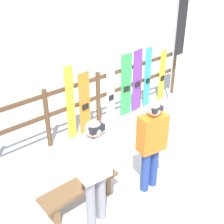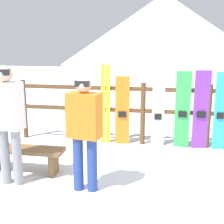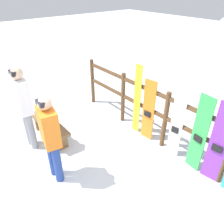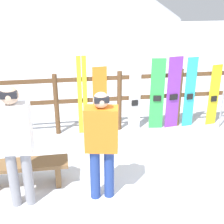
{
  "view_description": "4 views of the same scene",
  "coord_description": "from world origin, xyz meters",
  "views": [
    {
      "loc": [
        -3.83,
        -2.75,
        3.84
      ],
      "look_at": [
        -0.37,
        1.29,
        0.85
      ],
      "focal_mm": 50.0,
      "sensor_mm": 36.0,
      "label": 1
    },
    {
      "loc": [
        0.48,
        -4.09,
        2.16
      ],
      "look_at": [
        -0.45,
        1.07,
        0.93
      ],
      "focal_mm": 50.0,
      "sensor_mm": 36.0,
      "label": 2
    },
    {
      "loc": [
        2.23,
        -1.06,
        3.14
      ],
      "look_at": [
        -0.53,
        1.2,
        0.99
      ],
      "focal_mm": 35.0,
      "sensor_mm": 36.0,
      "label": 3
    },
    {
      "loc": [
        -1.09,
        -3.83,
        3.02
      ],
      "look_at": [
        -0.34,
        1.03,
        0.91
      ],
      "focal_mm": 50.0,
      "sensor_mm": 36.0,
      "label": 4
    }
  ],
  "objects": [
    {
      "name": "ground_plane",
      "position": [
        0.0,
        0.0,
        0.0
      ],
      "size": [
        40.0,
        40.0,
        0.0
      ],
      "primitive_type": "plane",
      "color": "white"
    },
    {
      "name": "fence",
      "position": [
        0.0,
        2.19,
        0.76
      ],
      "size": [
        5.34,
        0.1,
        1.3
      ],
      "color": "brown",
      "rests_on": "ground"
    },
    {
      "name": "bench",
      "position": [
        -1.8,
        0.42,
        0.32
      ],
      "size": [
        1.34,
        0.36,
        0.42
      ],
      "color": "brown",
      "rests_on": "ground"
    },
    {
      "name": "person_white",
      "position": [
        -1.8,
        -0.02,
        1.05
      ],
      "size": [
        0.46,
        0.28,
        1.8
      ],
      "color": "gray",
      "rests_on": "ground"
    },
    {
      "name": "person_orange",
      "position": [
        -0.65,
        -0.02,
        0.96
      ],
      "size": [
        0.5,
        0.33,
        1.66
      ],
      "color": "navy",
      "rests_on": "ground"
    },
    {
      "name": "ski_pair_yellow",
      "position": [
        -0.77,
        2.14,
        0.83
      ],
      "size": [
        0.2,
        0.02,
        1.66
      ],
      "color": "yellow",
      "rests_on": "ground"
    },
    {
      "name": "snowboard_orange",
      "position": [
        -0.42,
        2.14,
        0.71
      ],
      "size": [
        0.3,
        0.08,
        1.43
      ],
      "color": "orange",
      "rests_on": "ground"
    },
    {
      "name": "snowboard_white",
      "position": [
        0.32,
        2.14,
        0.69
      ],
      "size": [
        0.25,
        0.08,
        1.39
      ],
      "color": "white",
      "rests_on": "ground"
    },
    {
      "name": "snowboard_green",
      "position": [
        0.8,
        2.14,
        0.77
      ],
      "size": [
        0.3,
        0.08,
        1.55
      ],
      "color": "green",
      "rests_on": "ground"
    },
    {
      "name": "snowboard_purple",
      "position": [
        1.16,
        2.14,
        0.78
      ],
      "size": [
        0.31,
        0.09,
        1.57
      ],
      "color": "purple",
      "rests_on": "ground"
    }
  ]
}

